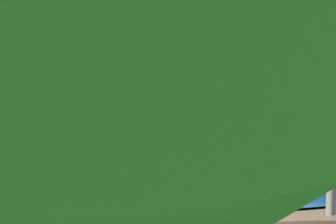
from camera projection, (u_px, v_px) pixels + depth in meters
name	position (u px, v px, depth m)	size (l,w,h in m)	color
city_skyline	(31.00, 19.00, 158.43)	(173.04, 23.35, 53.68)	gray
sailboat_navy	(315.00, 156.00, 14.90)	(3.28, 8.07, 12.92)	white
sailboat_maroon	(149.00, 162.00, 14.12)	(3.17, 7.30, 11.61)	white
sailboat_tan	(15.00, 171.00, 12.75)	(3.85, 8.52, 9.59)	silver
person_yellow_shirt	(333.00, 162.00, 8.99)	(0.58, 0.37, 1.72)	gray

